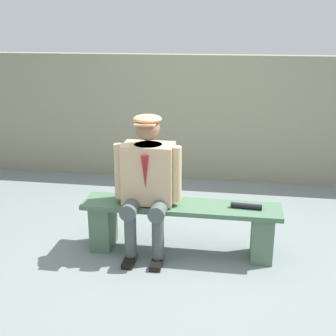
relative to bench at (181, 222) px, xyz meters
The scene contains 5 objects.
ground_plane 0.31m from the bench, ahead, with size 30.00×30.00×0.00m, color slate.
bench is the anchor object (origin of this frame).
seated_man 0.54m from the bench, ahead, with size 0.64×0.57×1.33m.
rolled_magazine 0.64m from the bench, behind, with size 0.05×0.05×0.28m, color black.
stadium_wall 2.30m from the bench, 90.00° to the right, with size 12.00×0.24×1.70m, color gray.
Camera 1 is at (-0.49, 3.82, 2.11)m, focal length 47.83 mm.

